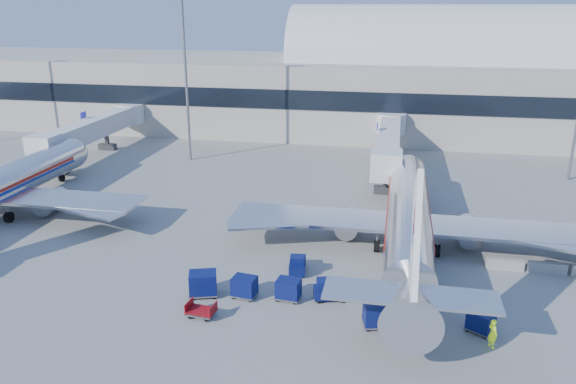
% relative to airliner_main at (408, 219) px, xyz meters
% --- Properties ---
extents(ground, '(260.00, 260.00, 0.00)m').
position_rel_airliner_main_xyz_m(ground, '(-10.00, -4.51, -2.93)').
color(ground, gray).
rests_on(ground, ground).
extents(terminal, '(170.00, 28.15, 21.00)m').
position_rel_airliner_main_xyz_m(terminal, '(-23.60, 51.46, 4.60)').
color(terminal, '#B2AA9E').
rests_on(terminal, ground).
extents(airliner_main, '(32.00, 37.26, 12.07)m').
position_rel_airliner_main_xyz_m(airliner_main, '(0.00, 0.00, 0.00)').
color(airliner_main, silver).
rests_on(airliner_main, ground).
extents(jetbridge_near, '(4.40, 27.50, 6.25)m').
position_rel_airliner_main_xyz_m(jetbridge_near, '(-2.40, 26.30, 1.00)').
color(jetbridge_near, silver).
rests_on(jetbridge_near, ground).
extents(jetbridge_mid, '(4.40, 27.50, 6.25)m').
position_rel_airliner_main_xyz_m(jetbridge_mid, '(-44.40, 26.30, 1.00)').
color(jetbridge_mid, silver).
rests_on(jetbridge_mid, ground).
extents(mast_west, '(2.00, 1.20, 22.60)m').
position_rel_airliner_main_xyz_m(mast_west, '(-30.00, 25.49, 11.87)').
color(mast_west, slate).
rests_on(mast_west, ground).
extents(barrier_near, '(3.00, 0.55, 0.90)m').
position_rel_airliner_main_xyz_m(barrier_near, '(8.00, -2.51, -2.48)').
color(barrier_near, '#9E9E96').
rests_on(barrier_near, ground).
extents(barrier_mid, '(3.00, 0.55, 0.90)m').
position_rel_airliner_main_xyz_m(barrier_mid, '(11.30, -2.51, -2.48)').
color(barrier_mid, '#9E9E96').
rests_on(barrier_mid, ground).
extents(tug_lead, '(2.74, 1.83, 1.63)m').
position_rel_airliner_main_xyz_m(tug_lead, '(-5.68, -10.31, -2.18)').
color(tug_lead, '#091149').
rests_on(tug_lead, ground).
extents(tug_right, '(2.16, 2.32, 1.38)m').
position_rel_airliner_main_xyz_m(tug_right, '(0.14, -10.19, -2.30)').
color(tug_right, '#091149').
rests_on(tug_right, ground).
extents(tug_left, '(1.61, 2.73, 1.69)m').
position_rel_airliner_main_xyz_m(tug_left, '(-8.80, -6.44, -2.16)').
color(tug_left, '#091149').
rests_on(tug_left, ground).
extents(cart_train_a, '(1.96, 1.58, 1.61)m').
position_rel_airliner_main_xyz_m(cart_train_a, '(-8.66, -10.90, -2.07)').
color(cart_train_a, '#091149').
rests_on(cart_train_a, ground).
extents(cart_train_b, '(2.02, 1.65, 1.62)m').
position_rel_airliner_main_xyz_m(cart_train_b, '(-11.97, -11.18, -2.06)').
color(cart_train_b, '#091149').
rests_on(cart_train_b, ground).
extents(cart_train_c, '(2.53, 2.20, 1.88)m').
position_rel_airliner_main_xyz_m(cart_train_c, '(-15.09, -11.56, -1.92)').
color(cart_train_c, '#091149').
rests_on(cart_train_c, ground).
extents(cart_solo_near, '(2.44, 2.06, 1.89)m').
position_rel_airliner_main_xyz_m(cart_solo_near, '(-1.91, -13.30, -1.92)').
color(cart_solo_near, '#091149').
rests_on(cart_solo_near, ground).
extents(cart_solo_far, '(2.13, 2.01, 1.50)m').
position_rel_airliner_main_xyz_m(cart_solo_far, '(4.82, -12.71, -2.13)').
color(cart_solo_far, '#091149').
rests_on(cart_solo_far, ground).
extents(cart_open_red, '(2.09, 1.58, 0.52)m').
position_rel_airliner_main_xyz_m(cart_open_red, '(-14.20, -14.47, -2.55)').
color(cart_open_red, slate).
rests_on(cart_open_red, ground).
extents(ramp_worker, '(0.79, 0.87, 1.99)m').
position_rel_airliner_main_xyz_m(ramp_worker, '(5.32, -14.40, -1.93)').
color(ramp_worker, '#B3F319').
rests_on(ramp_worker, ground).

